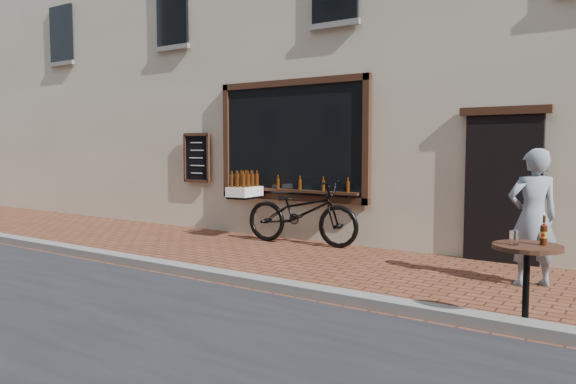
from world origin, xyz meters
The scene contains 5 objects.
ground centered at (0.00, 0.00, 0.00)m, with size 90.00×90.00×0.00m, color brown.
kerb centered at (0.00, 0.20, 0.06)m, with size 90.00×0.25×0.12m, color slate.
cargo_bicycle centered at (-1.46, 3.06, 0.59)m, with size 2.57×0.97×1.23m.
bistro_table centered at (2.90, 0.35, 0.58)m, with size 0.63×0.63×1.08m.
pedestrian centered at (2.57, 2.20, 0.85)m, with size 0.62×0.41×1.71m, color gray.
Camera 1 is at (4.00, -5.19, 1.72)m, focal length 35.00 mm.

